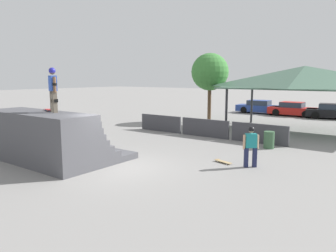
% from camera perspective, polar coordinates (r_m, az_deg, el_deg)
% --- Properties ---
extents(ground_plane, '(160.00, 160.00, 0.00)m').
position_cam_1_polar(ground_plane, '(13.05, -9.13, -7.19)').
color(ground_plane, gray).
extents(quarter_pipe_ramp, '(5.55, 3.86, 2.10)m').
position_cam_1_polar(quarter_pipe_ramp, '(14.68, -20.24, -2.24)').
color(quarter_pipe_ramp, '#4C4C51').
rests_on(quarter_pipe_ramp, ground).
extents(skater_on_deck, '(0.77, 0.43, 1.79)m').
position_cam_1_polar(skater_on_deck, '(13.96, -19.41, 6.47)').
color(skater_on_deck, '#6B6051').
rests_on(skater_on_deck, quarter_pipe_ramp).
extents(skateboard_on_deck, '(0.78, 0.38, 0.09)m').
position_cam_1_polar(skateboard_on_deck, '(14.58, -19.97, 2.68)').
color(skateboard_on_deck, blue).
rests_on(skateboard_on_deck, quarter_pipe_ramp).
extents(bystander_walking, '(0.55, 0.49, 1.62)m').
position_cam_1_polar(bystander_walking, '(13.16, 14.24, -2.95)').
color(bystander_walking, '#1E2347').
rests_on(bystander_walking, ground).
extents(skateboard_on_ground, '(0.83, 0.41, 0.09)m').
position_cam_1_polar(skateboard_on_ground, '(13.77, 9.52, -6.11)').
color(skateboard_on_ground, silver).
rests_on(skateboard_on_ground, ground).
extents(barrier_fence, '(9.77, 0.12, 1.05)m').
position_cam_1_polar(barrier_fence, '(19.50, 6.45, -0.33)').
color(barrier_fence, '#3D3D42').
rests_on(barrier_fence, ground).
extents(pavilion_shelter, '(10.12, 5.06, 4.21)m').
position_cam_1_polar(pavilion_shelter, '(22.62, 22.65, 7.76)').
color(pavilion_shelter, '#2D2D33').
rests_on(pavilion_shelter, ground).
extents(tree_far_back, '(2.88, 2.88, 5.35)m').
position_cam_1_polar(tree_far_back, '(25.87, 7.31, 9.29)').
color(tree_far_back, brown).
rests_on(tree_far_back, ground).
extents(trash_bin, '(0.52, 0.52, 0.85)m').
position_cam_1_polar(trash_bin, '(16.97, 17.17, -2.33)').
color(trash_bin, '#385B3D').
rests_on(trash_bin, ground).
extents(parked_car_blue, '(4.50, 1.81, 1.27)m').
position_cam_1_polar(parked_car_blue, '(33.14, 15.69, 3.18)').
color(parked_car_blue, navy).
rests_on(parked_car_blue, ground).
extents(parked_car_red, '(4.23, 1.81, 1.27)m').
position_cam_1_polar(parked_car_red, '(31.80, 20.93, 2.72)').
color(parked_car_red, red).
rests_on(parked_car_red, ground).
extents(parked_car_black, '(4.27, 2.32, 1.27)m').
position_cam_1_polar(parked_car_black, '(31.02, 26.66, 2.24)').
color(parked_car_black, black).
rests_on(parked_car_black, ground).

